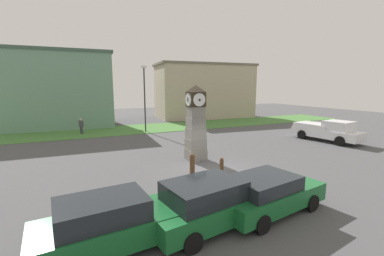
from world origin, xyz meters
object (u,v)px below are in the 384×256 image
Objects in this scene: pedestrian_near_bench at (23,122)px; street_lamp_near_road at (145,95)px; bollard_mid_row at (222,166)px; pedestrian_by_cars at (81,125)px; car_by_building at (267,193)px; bollard_near_tower at (192,163)px; pickup_truck at (327,130)px; car_near_tower at (209,203)px; clock_tower at (196,125)px; car_navy_sedan at (112,223)px.

street_lamp_near_road is at bearing -23.86° from pedestrian_near_bench.
pedestrian_by_cars is (-6.53, 15.84, 0.42)m from bollard_mid_row.
street_lamp_near_road is (0.14, 18.81, 3.11)m from car_by_building.
bollard_near_tower is 5.12m from car_by_building.
street_lamp_near_road reaches higher than pedestrian_near_bench.
street_lamp_near_road reaches higher than pickup_truck.
car_near_tower is at bearing -80.04° from pedestrian_by_cars.
car_near_tower is at bearing -97.82° from street_lamp_near_road.
street_lamp_near_road reaches higher than car_near_tower.
bollard_mid_row is at bearing -88.29° from street_lamp_near_road.
bollard_near_tower is at bearing -71.08° from pedestrian_by_cars.
clock_tower is 3.69m from bollard_mid_row.
clock_tower is at bearing 90.31° from bollard_mid_row.
pickup_truck reaches higher than pedestrian_near_bench.
clock_tower is at bearing -178.19° from pickup_truck.
street_lamp_near_road reaches higher than bollard_mid_row.
clock_tower is 3.03× the size of pedestrian_by_cars.
street_lamp_near_road reaches higher than bollard_near_tower.
bollard_near_tower is at bearing 45.94° from car_navy_sedan.
pedestrian_near_bench reaches higher than pedestrian_by_cars.
clock_tower is at bearing 85.75° from car_by_building.
car_near_tower is at bearing -125.48° from bollard_mid_row.
car_near_tower reaches higher than bollard_near_tower.
pickup_truck is at bearing 15.91° from bollard_mid_row.
pickup_truck is (12.72, 0.40, -1.34)m from clock_tower.
clock_tower reaches higher than pickup_truck.
pickup_truck is at bearing 11.43° from bollard_near_tower.
car_navy_sedan is 5.62m from car_by_building.
clock_tower is at bearing -53.96° from pedestrian_near_bench.
bollard_mid_row is 0.20× the size of car_navy_sedan.
car_near_tower is at bearing -69.44° from pedestrian_near_bench.
pedestrian_by_cars is at bearing -34.94° from pedestrian_near_bench.
clock_tower is 3.27m from bollard_near_tower.
bollard_near_tower is at bearing 98.94° from car_by_building.
clock_tower is at bearing 50.26° from car_navy_sedan.
bollard_near_tower is 5.27m from car_near_tower.
pedestrian_near_bench is (-5.76, 23.84, 0.22)m from car_navy_sedan.
car_by_building is (-0.58, -4.28, 0.27)m from bollard_mid_row.
pickup_truck reaches higher than pedestrian_by_cars.
car_by_building is at bearing -73.50° from pedestrian_by_cars.
pickup_truck is 17.33m from street_lamp_near_road.
car_near_tower is (-1.64, -5.00, 0.24)m from bollard_near_tower.
bollard_mid_row is 5.20m from car_near_tower.
clock_tower is at bearing 61.04° from bollard_near_tower.
car_near_tower is (-3.01, -4.22, 0.34)m from bollard_mid_row.
pickup_truck is at bearing 1.81° from clock_tower.
car_by_building is at bearing -1.24° from car_near_tower.
bollard_mid_row is 22.99m from pedestrian_near_bench.
bollard_mid_row is at bearing -164.09° from pickup_truck.
car_navy_sedan reaches higher than bollard_near_tower.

